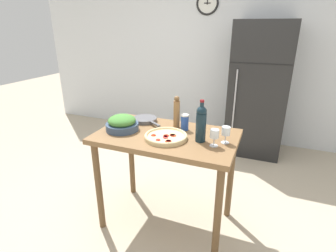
# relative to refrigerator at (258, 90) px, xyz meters

# --- Properties ---
(ground_plane) EXTENTS (14.00, 14.00, 0.00)m
(ground_plane) POSITION_rel_refrigerator_xyz_m (-0.60, -1.87, -0.90)
(ground_plane) COLOR #BCAD93
(wall_back) EXTENTS (6.40, 0.08, 2.60)m
(wall_back) POSITION_rel_refrigerator_xyz_m (-0.60, 0.37, 0.40)
(wall_back) COLOR silver
(wall_back) RESTS_ON ground_plane
(refrigerator) EXTENTS (0.74, 0.66, 1.80)m
(refrigerator) POSITION_rel_refrigerator_xyz_m (0.00, 0.00, 0.00)
(refrigerator) COLOR black
(refrigerator) RESTS_ON ground_plane
(prep_counter) EXTENTS (1.15, 0.70, 0.88)m
(prep_counter) POSITION_rel_refrigerator_xyz_m (-0.60, -1.87, -0.14)
(prep_counter) COLOR brown
(prep_counter) RESTS_ON ground_plane
(wine_bottle) EXTENTS (0.08, 0.08, 0.33)m
(wine_bottle) POSITION_rel_refrigerator_xyz_m (-0.30, -1.90, 0.14)
(wine_bottle) COLOR #142833
(wine_bottle) RESTS_ON prep_counter
(wine_glass_near) EXTENTS (0.07, 0.07, 0.13)m
(wine_glass_near) POSITION_rel_refrigerator_xyz_m (-0.18, -1.95, 0.07)
(wine_glass_near) COLOR silver
(wine_glass_near) RESTS_ON prep_counter
(wine_glass_far) EXTENTS (0.07, 0.07, 0.13)m
(wine_glass_far) POSITION_rel_refrigerator_xyz_m (-0.12, -1.87, 0.08)
(wine_glass_far) COLOR silver
(wine_glass_far) RESTS_ON prep_counter
(pepper_mill) EXTENTS (0.05, 0.05, 0.28)m
(pepper_mill) POSITION_rel_refrigerator_xyz_m (-0.58, -1.69, 0.12)
(pepper_mill) COLOR olive
(pepper_mill) RESTS_ON prep_counter
(salad_bowl) EXTENTS (0.28, 0.28, 0.14)m
(salad_bowl) POSITION_rel_refrigerator_xyz_m (-0.98, -1.93, 0.05)
(salad_bowl) COLOR #384C6B
(salad_bowl) RESTS_ON prep_counter
(homemade_pizza) EXTENTS (0.34, 0.34, 0.04)m
(homemade_pizza) POSITION_rel_refrigerator_xyz_m (-0.57, -1.96, 0.00)
(homemade_pizza) COLOR #DBC189
(homemade_pizza) RESTS_ON prep_counter
(salt_canister) EXTENTS (0.07, 0.07, 0.14)m
(salt_canister) POSITION_rel_refrigerator_xyz_m (-0.49, -1.73, 0.05)
(salt_canister) COLOR #284CA3
(salt_canister) RESTS_ON prep_counter
(cast_iron_skillet) EXTENTS (0.33, 0.26, 0.04)m
(cast_iron_skillet) POSITION_rel_refrigerator_xyz_m (-0.90, -1.66, 0.00)
(cast_iron_skillet) COLOR #56565B
(cast_iron_skillet) RESTS_ON prep_counter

